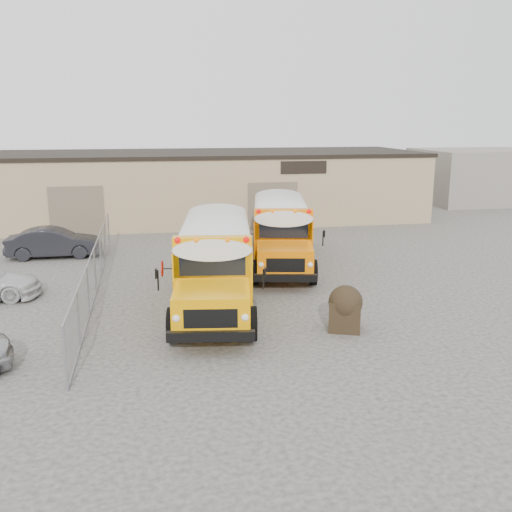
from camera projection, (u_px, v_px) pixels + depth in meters
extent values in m
plane|color=#393734|center=(254.00, 305.00, 21.55)|extent=(120.00, 120.00, 0.00)
cube|color=#9C8760|center=(202.00, 187.00, 40.14)|extent=(30.00, 10.00, 4.50)
cube|color=black|center=(201.00, 153.00, 39.60)|extent=(30.20, 10.20, 0.25)
cube|color=black|center=(304.00, 167.00, 36.04)|extent=(3.00, 0.08, 0.80)
cube|color=brown|center=(77.00, 211.00, 34.08)|extent=(3.20, 0.08, 3.00)
cube|color=brown|center=(273.00, 206.00, 36.24)|extent=(3.20, 0.08, 3.00)
cylinder|color=gray|center=(65.00, 359.00, 14.53)|extent=(0.07, 0.07, 1.80)
cylinder|color=gray|center=(78.00, 320.00, 17.40)|extent=(0.07, 0.07, 1.80)
cylinder|color=gray|center=(88.00, 291.00, 20.26)|extent=(0.07, 0.07, 1.80)
cylinder|color=gray|center=(95.00, 270.00, 23.13)|extent=(0.07, 0.07, 1.80)
cylinder|color=gray|center=(101.00, 253.00, 26.00)|extent=(0.07, 0.07, 1.80)
cylinder|color=gray|center=(105.00, 240.00, 28.86)|extent=(0.07, 0.07, 1.80)
cylinder|color=gray|center=(109.00, 229.00, 31.73)|extent=(0.07, 0.07, 1.80)
cylinder|color=gray|center=(94.00, 249.00, 22.92)|extent=(0.05, 18.00, 0.05)
cylinder|color=gray|center=(96.00, 290.00, 23.33)|extent=(0.05, 18.00, 0.05)
cube|color=gray|center=(95.00, 270.00, 23.13)|extent=(0.02, 18.00, 1.70)
cube|color=gray|center=(480.00, 176.00, 48.30)|extent=(10.00, 8.00, 4.40)
cube|color=#F19C01|center=(219.00, 225.00, 28.87)|extent=(3.77, 8.35, 2.17)
cube|color=#F19C01|center=(217.00, 259.00, 23.94)|extent=(2.64, 2.64, 1.22)
cube|color=black|center=(217.00, 228.00, 24.84)|extent=(2.16, 0.37, 0.79)
cube|color=silver|center=(219.00, 201.00, 28.58)|extent=(3.78, 8.43, 0.42)
cube|color=#F19C01|center=(217.00, 212.00, 24.92)|extent=(2.64, 0.89, 0.38)
sphere|color=#E50705|center=(191.00, 210.00, 24.61)|extent=(0.21, 0.21, 0.21)
sphere|color=#E50705|center=(242.00, 210.00, 24.70)|extent=(0.21, 0.21, 0.21)
sphere|color=orange|center=(205.00, 210.00, 24.63)|extent=(0.21, 0.21, 0.21)
sphere|color=orange|center=(228.00, 210.00, 24.67)|extent=(0.21, 0.21, 0.21)
cube|color=black|center=(216.00, 278.00, 22.84)|extent=(2.60, 0.60, 0.30)
cube|color=black|center=(221.00, 229.00, 33.07)|extent=(2.60, 0.58, 0.30)
cube|color=black|center=(219.00, 227.00, 28.89)|extent=(3.79, 8.19, 0.06)
cube|color=black|center=(219.00, 212.00, 29.04)|extent=(3.62, 7.09, 0.66)
cylinder|color=black|center=(187.00, 272.00, 24.14)|extent=(0.45, 1.13, 1.10)
cylinder|color=black|center=(247.00, 271.00, 24.25)|extent=(0.45, 1.13, 1.10)
cylinder|color=black|center=(196.00, 240.00, 30.63)|extent=(0.45, 1.13, 1.10)
cylinder|color=black|center=(243.00, 239.00, 30.74)|extent=(0.45, 1.13, 1.10)
cylinder|color=#BF0505|center=(178.00, 233.00, 26.09)|extent=(0.12, 0.59, 0.59)
cube|color=orange|center=(277.00, 208.00, 34.84)|extent=(4.07, 8.25, 2.13)
cube|color=orange|center=(280.00, 231.00, 29.99)|extent=(2.68, 2.68, 1.20)
cube|color=black|center=(279.00, 208.00, 30.88)|extent=(2.10, 0.47, 0.78)
cube|color=silver|center=(277.00, 188.00, 34.55)|extent=(4.09, 8.33, 0.42)
cube|color=orange|center=(279.00, 195.00, 30.96)|extent=(2.60, 1.00, 0.37)
sphere|color=#E50705|center=(259.00, 193.00, 30.70)|extent=(0.21, 0.21, 0.21)
sphere|color=#E50705|center=(299.00, 193.00, 30.69)|extent=(0.21, 0.21, 0.21)
sphere|color=orange|center=(270.00, 193.00, 30.70)|extent=(0.21, 0.21, 0.21)
sphere|color=orange|center=(288.00, 193.00, 30.69)|extent=(0.21, 0.21, 0.21)
cube|color=black|center=(280.00, 245.00, 28.91)|extent=(2.54, 0.72, 0.29)
cube|color=black|center=(275.00, 212.00, 38.96)|extent=(2.54, 0.70, 0.29)
cube|color=black|center=(277.00, 209.00, 34.86)|extent=(4.08, 8.10, 0.06)
cube|color=black|center=(277.00, 197.00, 35.00)|extent=(3.86, 7.03, 0.64)
cylinder|color=black|center=(256.00, 242.00, 30.25)|extent=(0.49, 1.12, 1.08)
cylinder|color=black|center=(303.00, 242.00, 30.24)|extent=(0.49, 1.12, 1.08)
cylinder|color=black|center=(257.00, 220.00, 36.63)|extent=(0.49, 1.12, 1.08)
cylinder|color=black|center=(295.00, 220.00, 36.61)|extent=(0.49, 1.12, 1.08)
cylinder|color=#BF0505|center=(247.00, 212.00, 32.19)|extent=(0.14, 0.58, 0.58)
cube|color=black|center=(345.00, 315.00, 18.93)|extent=(1.29, 1.24, 1.03)
sphere|color=black|center=(346.00, 302.00, 18.82)|extent=(1.13, 1.13, 1.13)
imported|color=black|center=(54.00, 243.00, 28.94)|extent=(4.61, 1.62, 1.52)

